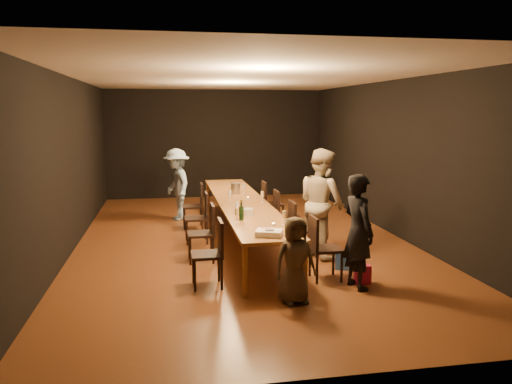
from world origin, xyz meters
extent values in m
plane|color=#4C2513|center=(0.00, 0.00, 0.00)|extent=(10.00, 10.00, 0.00)
cube|color=black|center=(0.00, 5.00, 1.50)|extent=(6.00, 0.04, 3.00)
cube|color=black|center=(0.00, -5.00, 1.50)|extent=(6.00, 0.04, 3.00)
cube|color=black|center=(-3.00, 0.00, 1.50)|extent=(0.04, 10.00, 3.00)
cube|color=black|center=(3.00, 0.00, 1.50)|extent=(0.04, 10.00, 3.00)
cube|color=silver|center=(0.00, 0.00, 3.00)|extent=(6.00, 10.00, 0.04)
cube|color=brown|center=(0.00, 0.00, 0.72)|extent=(0.90, 6.00, 0.05)
cylinder|color=brown|center=(-0.40, -2.90, 0.35)|extent=(0.08, 0.08, 0.70)
cylinder|color=brown|center=(0.40, -2.90, 0.35)|extent=(0.08, 0.08, 0.70)
cylinder|color=brown|center=(-0.40, 2.90, 0.35)|extent=(0.08, 0.08, 0.70)
cylinder|color=brown|center=(0.40, 2.90, 0.35)|extent=(0.08, 0.08, 0.70)
imported|color=black|center=(1.17, -2.81, 0.79)|extent=(0.48, 0.64, 1.58)
imported|color=#C1AE91|center=(1.15, -1.23, 0.90)|extent=(0.93, 1.05, 1.80)
imported|color=#7D9BC2|center=(-1.15, 2.04, 0.80)|extent=(0.85, 1.15, 1.59)
imported|color=#463827|center=(0.19, -3.18, 0.55)|extent=(0.60, 0.44, 1.11)
cube|color=#DF215B|center=(1.31, -2.67, 0.13)|extent=(0.22, 0.12, 0.26)
cube|color=#2551A2|center=(1.26, -2.00, 0.14)|extent=(0.26, 0.22, 0.28)
cube|color=white|center=(-0.04, -2.67, 0.79)|extent=(0.42, 0.37, 0.08)
cube|color=black|center=(-0.04, -2.70, 0.83)|extent=(0.14, 0.12, 0.00)
cube|color=red|center=(-0.04, -2.60, 0.83)|extent=(0.18, 0.09, 0.00)
cylinder|color=silver|center=(-0.11, -1.30, 0.81)|extent=(0.26, 0.26, 0.11)
cylinder|color=#B5B5BA|center=(0.01, 0.92, 0.85)|extent=(0.24, 0.24, 0.21)
cylinder|color=#B2B7B2|center=(0.15, -2.08, 0.77)|extent=(0.05, 0.05, 0.03)
cylinder|color=#B2B7B2|center=(0.15, 0.22, 0.77)|extent=(0.05, 0.05, 0.03)
cylinder|color=#B2B7B2|center=(0.15, 1.98, 0.77)|extent=(0.05, 0.05, 0.03)
camera|label=1|loc=(-1.36, -9.02, 2.39)|focal=35.00mm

